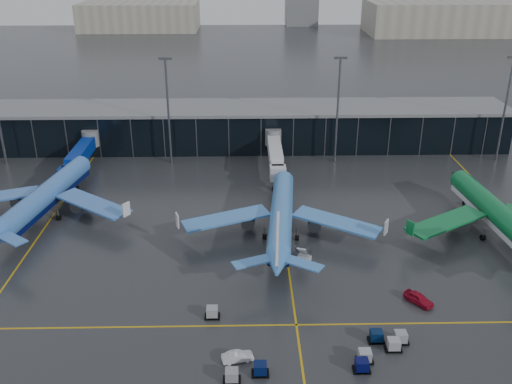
{
  "coord_description": "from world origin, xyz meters",
  "views": [
    {
      "loc": [
        2.94,
        -80.78,
        49.56
      ],
      "look_at": [
        5.0,
        18.0,
        6.0
      ],
      "focal_mm": 40.0,
      "sensor_mm": 36.0,
      "label": 1
    }
  ],
  "objects_px": {
    "airliner_aer_lingus": "(499,201)",
    "service_van_white": "(238,357)",
    "airliner_arkefly": "(45,183)",
    "mobile_airstair": "(303,259)",
    "service_van_red": "(419,298)",
    "airliner_klm_near": "(282,202)",
    "baggage_carts": "(325,349)"
  },
  "relations": [
    {
      "from": "service_van_white",
      "to": "airliner_arkefly",
      "type": "bearing_deg",
      "value": 27.51
    },
    {
      "from": "baggage_carts",
      "to": "mobile_airstair",
      "type": "xyz_separation_m",
      "value": [
        -0.66,
        23.21,
        0.01
      ]
    },
    {
      "from": "mobile_airstair",
      "to": "service_van_red",
      "type": "bearing_deg",
      "value": -15.88
    },
    {
      "from": "airliner_arkefly",
      "to": "airliner_aer_lingus",
      "type": "relative_size",
      "value": 1.01
    },
    {
      "from": "airliner_arkefly",
      "to": "service_van_red",
      "type": "distance_m",
      "value": 72.14
    },
    {
      "from": "airliner_klm_near",
      "to": "mobile_airstair",
      "type": "xyz_separation_m",
      "value": [
        3.05,
        -10.31,
        -5.83
      ]
    },
    {
      "from": "airliner_arkefly",
      "to": "airliner_klm_near",
      "type": "height_order",
      "value": "airliner_arkefly"
    },
    {
      "from": "airliner_aer_lingus",
      "to": "mobile_airstair",
      "type": "distance_m",
      "value": 37.84
    },
    {
      "from": "baggage_carts",
      "to": "service_van_red",
      "type": "relative_size",
      "value": 5.88
    },
    {
      "from": "airliner_klm_near",
      "to": "service_van_red",
      "type": "distance_m",
      "value": 30.0
    },
    {
      "from": "airliner_arkefly",
      "to": "mobile_airstair",
      "type": "distance_m",
      "value": 52.6
    },
    {
      "from": "airliner_klm_near",
      "to": "service_van_white",
      "type": "bearing_deg",
      "value": -97.24
    },
    {
      "from": "airliner_aer_lingus",
      "to": "baggage_carts",
      "type": "xyz_separation_m",
      "value": [
        -35.46,
        -32.83,
        -5.91
      ]
    },
    {
      "from": "airliner_aer_lingus",
      "to": "service_van_red",
      "type": "height_order",
      "value": "airliner_aer_lingus"
    },
    {
      "from": "airliner_aer_lingus",
      "to": "service_van_red",
      "type": "xyz_separation_m",
      "value": [
        -20.0,
        -21.64,
        -5.86
      ]
    },
    {
      "from": "airliner_klm_near",
      "to": "baggage_carts",
      "type": "bearing_deg",
      "value": -78.36
    },
    {
      "from": "mobile_airstair",
      "to": "service_van_white",
      "type": "relative_size",
      "value": 0.92
    },
    {
      "from": "airliner_arkefly",
      "to": "service_van_red",
      "type": "relative_size",
      "value": 9.32
    },
    {
      "from": "mobile_airstair",
      "to": "airliner_arkefly",
      "type": "bearing_deg",
      "value": 178.78
    },
    {
      "from": "airliner_arkefly",
      "to": "service_van_red",
      "type": "xyz_separation_m",
      "value": [
        64.56,
        -31.63,
        -5.96
      ]
    },
    {
      "from": "service_van_white",
      "to": "airliner_klm_near",
      "type": "bearing_deg",
      "value": -25.69
    },
    {
      "from": "mobile_airstair",
      "to": "service_van_red",
      "type": "distance_m",
      "value": 20.11
    },
    {
      "from": "baggage_carts",
      "to": "airliner_aer_lingus",
      "type": "bearing_deg",
      "value": 42.8
    },
    {
      "from": "airliner_klm_near",
      "to": "service_van_red",
      "type": "relative_size",
      "value": 9.09
    },
    {
      "from": "airliner_arkefly",
      "to": "service_van_white",
      "type": "distance_m",
      "value": 58.17
    },
    {
      "from": "airliner_aer_lingus",
      "to": "baggage_carts",
      "type": "distance_m",
      "value": 48.69
    },
    {
      "from": "service_van_red",
      "to": "baggage_carts",
      "type": "bearing_deg",
      "value": 179.3
    },
    {
      "from": "airliner_aer_lingus",
      "to": "mobile_airstair",
      "type": "xyz_separation_m",
      "value": [
        -36.12,
        -9.62,
        -5.9
      ]
    },
    {
      "from": "airliner_aer_lingus",
      "to": "mobile_airstair",
      "type": "height_order",
      "value": "airliner_aer_lingus"
    },
    {
      "from": "airliner_aer_lingus",
      "to": "service_van_white",
      "type": "height_order",
      "value": "airliner_aer_lingus"
    },
    {
      "from": "airliner_aer_lingus",
      "to": "service_van_white",
      "type": "relative_size",
      "value": 10.63
    },
    {
      "from": "mobile_airstair",
      "to": "service_van_red",
      "type": "xyz_separation_m",
      "value": [
        16.12,
        -12.02,
        0.04
      ]
    }
  ]
}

